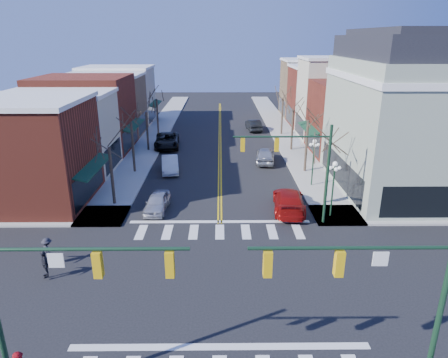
{
  "coord_description": "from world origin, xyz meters",
  "views": [
    {
      "loc": [
        0.06,
        -18.39,
        12.62
      ],
      "look_at": [
        0.32,
        9.18,
        2.8
      ],
      "focal_mm": 32.0,
      "sensor_mm": 36.0,
      "label": 1
    }
  ],
  "objects_px": {
    "lamppost_corner": "(334,180)",
    "car_left_near": "(157,202)",
    "pedestrian_dark_a": "(45,264)",
    "pedestrian_dark_b": "(48,250)",
    "car_left_mid": "(170,164)",
    "victorian_corner": "(418,113)",
    "lamppost_midblock": "(314,155)",
    "car_right_far": "(254,125)",
    "car_right_mid": "(265,155)",
    "car_left_far": "(167,141)",
    "car_right_near": "(289,201)"
  },
  "relations": [
    {
      "from": "car_left_mid",
      "to": "pedestrian_dark_b",
      "type": "xyz_separation_m",
      "value": [
        -5.05,
        -17.21,
        0.18
      ]
    },
    {
      "from": "victorian_corner",
      "to": "car_right_mid",
      "type": "relative_size",
      "value": 2.95
    },
    {
      "from": "car_left_far",
      "to": "car_right_far",
      "type": "xyz_separation_m",
      "value": [
        11.2,
        9.19,
        -0.06
      ]
    },
    {
      "from": "pedestrian_dark_a",
      "to": "victorian_corner",
      "type": "bearing_deg",
      "value": 89.15
    },
    {
      "from": "car_right_mid",
      "to": "lamppost_midblock",
      "type": "bearing_deg",
      "value": 121.75
    },
    {
      "from": "car_left_near",
      "to": "lamppost_midblock",
      "type": "bearing_deg",
      "value": 25.09
    },
    {
      "from": "car_left_mid",
      "to": "pedestrian_dark_b",
      "type": "height_order",
      "value": "pedestrian_dark_b"
    },
    {
      "from": "car_right_mid",
      "to": "pedestrian_dark_b",
      "type": "relative_size",
      "value": 3.09
    },
    {
      "from": "car_left_mid",
      "to": "car_right_mid",
      "type": "height_order",
      "value": "car_right_mid"
    },
    {
      "from": "car_left_near",
      "to": "pedestrian_dark_a",
      "type": "height_order",
      "value": "pedestrian_dark_a"
    },
    {
      "from": "lamppost_corner",
      "to": "car_left_near",
      "type": "relative_size",
      "value": 1.08
    },
    {
      "from": "lamppost_corner",
      "to": "car_left_mid",
      "type": "bearing_deg",
      "value": 140.47
    },
    {
      "from": "car_right_near",
      "to": "car_right_mid",
      "type": "height_order",
      "value": "car_right_mid"
    },
    {
      "from": "lamppost_corner",
      "to": "car_left_far",
      "type": "xyz_separation_m",
      "value": [
        -14.6,
        20.07,
        -2.12
      ]
    },
    {
      "from": "lamppost_midblock",
      "to": "car_right_mid",
      "type": "height_order",
      "value": "lamppost_midblock"
    },
    {
      "from": "car_left_mid",
      "to": "car_right_far",
      "type": "bearing_deg",
      "value": 54.12
    },
    {
      "from": "lamppost_midblock",
      "to": "car_left_mid",
      "type": "relative_size",
      "value": 0.96
    },
    {
      "from": "lamppost_midblock",
      "to": "car_right_mid",
      "type": "relative_size",
      "value": 0.9
    },
    {
      "from": "victorian_corner",
      "to": "lamppost_midblock",
      "type": "bearing_deg",
      "value": 176.55
    },
    {
      "from": "lamppost_midblock",
      "to": "car_left_far",
      "type": "distance_m",
      "value": 20.05
    },
    {
      "from": "car_right_far",
      "to": "pedestrian_dark_a",
      "type": "bearing_deg",
      "value": 62.16
    },
    {
      "from": "lamppost_corner",
      "to": "pedestrian_dark_b",
      "type": "xyz_separation_m",
      "value": [
        -18.2,
        -6.36,
        -2.03
      ]
    },
    {
      "from": "victorian_corner",
      "to": "car_right_near",
      "type": "height_order",
      "value": "victorian_corner"
    },
    {
      "from": "lamppost_corner",
      "to": "car_left_mid",
      "type": "relative_size",
      "value": 0.96
    },
    {
      "from": "pedestrian_dark_b",
      "to": "car_right_far",
      "type": "bearing_deg",
      "value": -64.01
    },
    {
      "from": "lamppost_midblock",
      "to": "car_right_far",
      "type": "distance_m",
      "value": 23.12
    },
    {
      "from": "car_left_far",
      "to": "car_left_mid",
      "type": "bearing_deg",
      "value": -85.58
    },
    {
      "from": "victorian_corner",
      "to": "car_right_far",
      "type": "height_order",
      "value": "victorian_corner"
    },
    {
      "from": "victorian_corner",
      "to": "pedestrian_dark_a",
      "type": "height_order",
      "value": "victorian_corner"
    },
    {
      "from": "lamppost_midblock",
      "to": "car_left_near",
      "type": "xyz_separation_m",
      "value": [
        -13.0,
        -5.15,
        -2.28
      ]
    },
    {
      "from": "car_left_near",
      "to": "car_left_mid",
      "type": "relative_size",
      "value": 0.88
    },
    {
      "from": "car_left_near",
      "to": "car_left_far",
      "type": "distance_m",
      "value": 18.79
    },
    {
      "from": "lamppost_midblock",
      "to": "car_right_far",
      "type": "xyz_separation_m",
      "value": [
        -3.4,
        22.77,
        -2.17
      ]
    },
    {
      "from": "lamppost_midblock",
      "to": "lamppost_corner",
      "type": "bearing_deg",
      "value": -90.0
    },
    {
      "from": "victorian_corner",
      "to": "car_left_near",
      "type": "bearing_deg",
      "value": -167.7
    },
    {
      "from": "car_left_far",
      "to": "car_right_near",
      "type": "xyz_separation_m",
      "value": [
        11.69,
        -18.81,
        -0.03
      ]
    },
    {
      "from": "car_right_near",
      "to": "car_right_far",
      "type": "xyz_separation_m",
      "value": [
        -0.49,
        28.0,
        -0.02
      ]
    },
    {
      "from": "victorian_corner",
      "to": "car_right_far",
      "type": "xyz_separation_m",
      "value": [
        -11.7,
        23.27,
        -5.87
      ]
    },
    {
      "from": "victorian_corner",
      "to": "lamppost_midblock",
      "type": "relative_size",
      "value": 3.29
    },
    {
      "from": "pedestrian_dark_a",
      "to": "pedestrian_dark_b",
      "type": "distance_m",
      "value": 1.54
    },
    {
      "from": "lamppost_corner",
      "to": "car_left_near",
      "type": "height_order",
      "value": "lamppost_corner"
    },
    {
      "from": "car_left_far",
      "to": "pedestrian_dark_b",
      "type": "bearing_deg",
      "value": -102.29
    },
    {
      "from": "lamppost_midblock",
      "to": "car_right_far",
      "type": "height_order",
      "value": "lamppost_midblock"
    },
    {
      "from": "car_right_far",
      "to": "victorian_corner",
      "type": "bearing_deg",
      "value": 110.01
    },
    {
      "from": "car_left_far",
      "to": "pedestrian_dark_b",
      "type": "xyz_separation_m",
      "value": [
        -3.6,
        -26.43,
        0.08
      ]
    },
    {
      "from": "victorian_corner",
      "to": "car_left_near",
      "type": "relative_size",
      "value": 3.56
    },
    {
      "from": "lamppost_corner",
      "to": "car_left_far",
      "type": "relative_size",
      "value": 0.71
    },
    {
      "from": "car_left_far",
      "to": "car_right_near",
      "type": "relative_size",
      "value": 1.09
    },
    {
      "from": "victorian_corner",
      "to": "lamppost_midblock",
      "type": "distance_m",
      "value": 9.1
    },
    {
      "from": "car_right_far",
      "to": "pedestrian_dark_b",
      "type": "relative_size",
      "value": 3.07
    }
  ]
}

